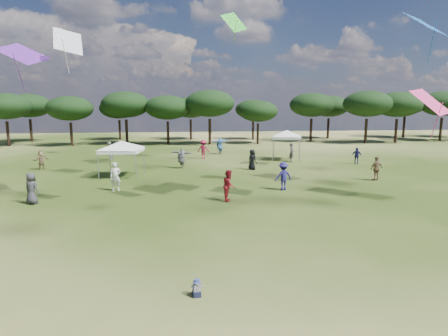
# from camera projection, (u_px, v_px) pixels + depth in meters

# --- Properties ---
(ground) EXTENTS (140.00, 140.00, 0.00)m
(ground) POSITION_uv_depth(u_px,v_px,m) (218.00, 327.00, 9.14)
(ground) COLOR #334715
(ground) RESTS_ON ground
(tree_line) EXTENTS (108.78, 17.63, 7.77)m
(tree_line) POSITION_uv_depth(u_px,v_px,m) (202.00, 105.00, 54.98)
(tree_line) COLOR black
(tree_line) RESTS_ON ground
(tent_left) EXTENTS (5.86, 5.86, 3.04)m
(tent_left) POSITION_uv_depth(u_px,v_px,m) (121.00, 143.00, 28.23)
(tent_left) COLOR gray
(tent_left) RESTS_ON ground
(tent_right) EXTENTS (5.32, 5.32, 3.28)m
(tent_right) POSITION_uv_depth(u_px,v_px,m) (287.00, 131.00, 37.04)
(tent_right) COLOR gray
(tent_right) RESTS_ON ground
(toddler) EXTENTS (0.35, 0.39, 0.52)m
(toddler) POSITION_uv_depth(u_px,v_px,m) (197.00, 288.00, 10.62)
(toddler) COLOR #161A33
(toddler) RESTS_ON ground
(festival_crowd) EXTENTS (30.66, 22.34, 1.93)m
(festival_crowd) POSITION_uv_depth(u_px,v_px,m) (185.00, 159.00, 31.74)
(festival_crowd) COLOR silver
(festival_crowd) RESTS_ON ground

